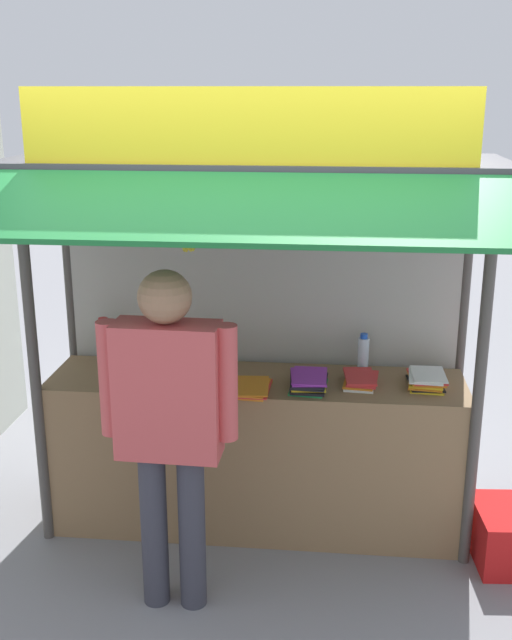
% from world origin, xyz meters
% --- Properties ---
extents(ground_plane, '(20.00, 20.00, 0.00)m').
position_xyz_m(ground_plane, '(0.00, 0.00, 0.00)').
color(ground_plane, gray).
extents(stall_counter, '(2.35, 0.57, 0.91)m').
position_xyz_m(stall_counter, '(0.00, 0.00, 0.46)').
color(stall_counter, olive).
rests_on(stall_counter, ground).
extents(stall_structure, '(2.55, 1.37, 2.49)m').
position_xyz_m(stall_structure, '(0.00, 0.05, 1.49)').
color(stall_structure, '#4C4742').
rests_on(stall_structure, ground).
extents(water_bottle_front_right, '(0.08, 0.08, 0.30)m').
position_xyz_m(water_bottle_front_right, '(-0.90, 0.11, 1.05)').
color(water_bottle_front_right, silver).
rests_on(water_bottle_front_right, stall_counter).
extents(water_bottle_back_right, '(0.06, 0.06, 0.23)m').
position_xyz_m(water_bottle_back_right, '(0.60, 0.19, 1.02)').
color(water_bottle_back_right, silver).
rests_on(water_bottle_back_right, stall_counter).
extents(water_bottle_mid_left, '(0.07, 0.07, 0.24)m').
position_xyz_m(water_bottle_mid_left, '(-0.50, 0.07, 1.02)').
color(water_bottle_mid_left, silver).
rests_on(water_bottle_mid_left, stall_counter).
extents(magazine_stack_left, '(0.21, 0.29, 0.05)m').
position_xyz_m(magazine_stack_left, '(0.58, -0.01, 0.93)').
color(magazine_stack_left, white).
rests_on(magazine_stack_left, stall_counter).
extents(magazine_stack_back_left, '(0.22, 0.31, 0.07)m').
position_xyz_m(magazine_stack_back_left, '(0.30, -0.10, 0.95)').
color(magazine_stack_back_left, green).
rests_on(magazine_stack_back_left, stall_counter).
extents(magazine_stack_far_left, '(0.24, 0.32, 0.03)m').
position_xyz_m(magazine_stack_far_left, '(-0.02, -0.18, 0.93)').
color(magazine_stack_far_left, orange).
rests_on(magazine_stack_far_left, stall_counter).
extents(magazine_stack_right, '(0.21, 0.29, 0.07)m').
position_xyz_m(magazine_stack_right, '(0.95, 0.00, 0.95)').
color(magazine_stack_right, yellow).
rests_on(magazine_stack_right, stall_counter).
extents(banana_bunch_inner_left, '(0.09, 0.09, 0.30)m').
position_xyz_m(banana_bunch_inner_left, '(-0.29, -0.38, 1.79)').
color(banana_bunch_inner_left, '#332D23').
extents(banana_bunch_leftmost, '(0.12, 0.11, 0.27)m').
position_xyz_m(banana_bunch_leftmost, '(0.94, -0.38, 1.83)').
color(banana_bunch_leftmost, '#332D23').
extents(banana_bunch_rightmost, '(0.10, 0.10, 0.25)m').
position_xyz_m(banana_bunch_rightmost, '(0.12, -0.39, 1.84)').
color(banana_bunch_rightmost, '#332D23').
extents(banana_bunch_inner_right, '(0.10, 0.09, 0.26)m').
position_xyz_m(banana_bunch_inner_right, '(-0.93, -0.38, 1.83)').
color(banana_bunch_inner_right, '#332D23').
extents(vendor_person, '(0.65, 0.25, 1.72)m').
position_xyz_m(vendor_person, '(-0.33, -0.79, 1.03)').
color(vendor_person, '#383842').
rests_on(vendor_person, ground).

